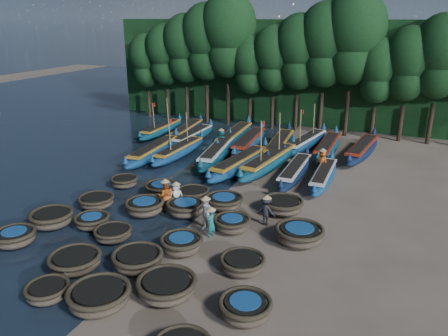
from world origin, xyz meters
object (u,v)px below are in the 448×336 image
at_px(long_boat_14, 279,145).
at_px(fisherman_3, 266,210).
at_px(coracle_10, 52,218).
at_px(coracle_9, 245,308).
at_px(long_boat_11, 193,136).
at_px(coracle_5, 15,237).
at_px(long_boat_3, 179,151).
at_px(fisherman_5, 221,140).
at_px(coracle_22, 193,194).
at_px(long_boat_7, 295,171).
at_px(coracle_2, 48,291).
at_px(coracle_24, 283,205).
at_px(coracle_15, 96,201).
at_px(coracle_20, 124,181).
at_px(coracle_3, 99,296).
at_px(long_boat_4, 217,153).
at_px(fisherman_1, 211,221).
at_px(long_boat_8, 324,176).
at_px(coracle_18, 232,223).
at_px(coracle_23, 224,201).
at_px(long_boat_9, 161,129).
at_px(long_boat_16, 327,147).
at_px(fisherman_2, 166,195).
at_px(long_boat_13, 249,142).
at_px(fisherman_6, 322,161).
at_px(coracle_8, 167,286).
at_px(coracle_16, 145,206).
at_px(coracle_12, 113,233).
at_px(coracle_21, 162,188).
at_px(coracle_11, 92,221).
at_px(long_boat_15, 306,142).
at_px(coracle_19, 299,234).
at_px(long_boat_5, 240,163).
at_px(fisherman_4, 206,212).
at_px(long_boat_17, 362,149).
at_px(long_boat_10, 187,130).
at_px(coracle_13, 182,244).
at_px(fisherman_0, 176,195).
at_px(coracle_7, 138,259).
at_px(long_boat_12, 235,136).
at_px(coracle_14, 242,263).
at_px(coracle_17, 185,207).
at_px(long_boat_2, 154,151).

relative_size(long_boat_14, fisherman_3, 5.16).
height_order(coracle_10, long_boat_14, long_boat_14).
bearing_deg(coracle_9, long_boat_11, 121.52).
xyz_separation_m(coracle_5, long_boat_3, (0.58, 15.09, 0.09)).
bearing_deg(coracle_9, fisherman_5, 115.72).
relative_size(coracle_22, long_boat_7, 0.30).
distance_m(coracle_2, coracle_24, 12.64).
relative_size(coracle_15, coracle_20, 1.16).
relative_size(coracle_3, long_boat_4, 0.28).
distance_m(coracle_15, long_boat_3, 10.07).
xyz_separation_m(fisherman_1, fisherman_3, (2.06, 2.33, -0.05)).
bearing_deg(fisherman_5, long_boat_8, 155.41).
distance_m(coracle_18, coracle_23, 2.82).
height_order(coracle_23, long_boat_9, long_boat_9).
bearing_deg(long_boat_16, long_boat_9, 179.45).
bearing_deg(fisherman_2, long_boat_13, -119.50).
distance_m(long_boat_7, fisherman_6, 2.22).
bearing_deg(coracle_8, coracle_16, 129.06).
relative_size(coracle_12, coracle_16, 0.89).
bearing_deg(coracle_21, coracle_11, -100.71).
distance_m(coracle_2, coracle_16, 7.94).
xyz_separation_m(coracle_8, coracle_11, (-6.46, 3.58, -0.06)).
xyz_separation_m(coracle_10, long_boat_15, (8.85, 18.87, 0.10)).
relative_size(coracle_9, long_boat_16, 0.29).
bearing_deg(coracle_16, coracle_15, -175.06).
distance_m(long_boat_3, long_boat_4, 2.98).
height_order(long_boat_7, long_boat_9, long_boat_9).
bearing_deg(fisherman_6, long_boat_4, -151.68).
height_order(coracle_19, long_boat_15, long_boat_15).
xyz_separation_m(long_boat_5, fisherman_2, (-1.40, -7.78, 0.36)).
xyz_separation_m(coracle_8, coracle_10, (-8.46, 2.88, 0.03)).
bearing_deg(coracle_12, fisherman_4, 37.88).
bearing_deg(long_boat_17, long_boat_9, -171.97).
relative_size(coracle_8, coracle_12, 1.45).
distance_m(coracle_22, long_boat_10, 14.74).
bearing_deg(coracle_12, coracle_13, 4.02).
bearing_deg(long_boat_4, fisherman_0, -89.10).
xyz_separation_m(coracle_7, long_boat_12, (-3.54, 20.08, 0.16)).
xyz_separation_m(coracle_14, coracle_19, (1.63, 3.33, 0.10)).
relative_size(coracle_8, coracle_15, 1.35).
relative_size(long_boat_5, fisherman_6, 4.41).
xyz_separation_m(coracle_7, long_boat_8, (5.36, 13.35, 0.04)).
bearing_deg(long_boat_14, long_boat_16, 12.84).
xyz_separation_m(coracle_17, long_boat_10, (-7.73, 14.97, 0.05)).
xyz_separation_m(coracle_13, long_boat_2, (-8.66, 11.64, 0.11)).
relative_size(long_boat_8, fisherman_4, 3.77).
bearing_deg(coracle_14, long_boat_2, 134.45).
distance_m(coracle_22, coracle_24, 5.37).
bearing_deg(coracle_12, coracle_20, 120.78).
bearing_deg(coracle_16, fisherman_1, -11.70).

